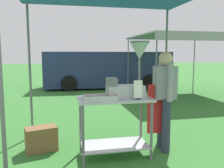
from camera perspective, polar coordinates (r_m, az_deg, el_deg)
The scene contains 9 objects.
ground_plane at distance 8.50m, azimuth -8.12°, elevation -3.47°, with size 70.00×70.00×0.00m, color #33702D.
donut_cart at distance 3.56m, azimuth 0.66°, elevation -7.84°, with size 1.10×0.58×0.92m.
donut_tray at distance 3.33m, azimuth -2.91°, elevation -3.55°, with size 0.47×0.27×0.07m.
donut_fryer at distance 3.55m, azimuth 4.48°, elevation 2.47°, with size 0.65×0.29×0.85m.
menu_sign at distance 3.38m, azimuth 6.39°, elevation -1.75°, with size 0.13×0.05×0.28m.
vendor at distance 3.85m, azimuth 12.66°, elevation -2.82°, with size 0.46×0.53×1.61m.
supply_crate at distance 4.07m, azimuth -16.92°, elevation -12.71°, with size 0.55×0.40×0.39m.
van_navy at distance 11.15m, azimuth -1.21°, elevation 3.67°, with size 5.87×2.34×1.69m.
neighbour_tent at distance 9.29m, azimuth 16.47°, elevation 10.92°, with size 3.37×3.36×2.28m.
Camera 1 is at (-0.51, -2.34, 1.56)m, focal length 37.33 mm.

